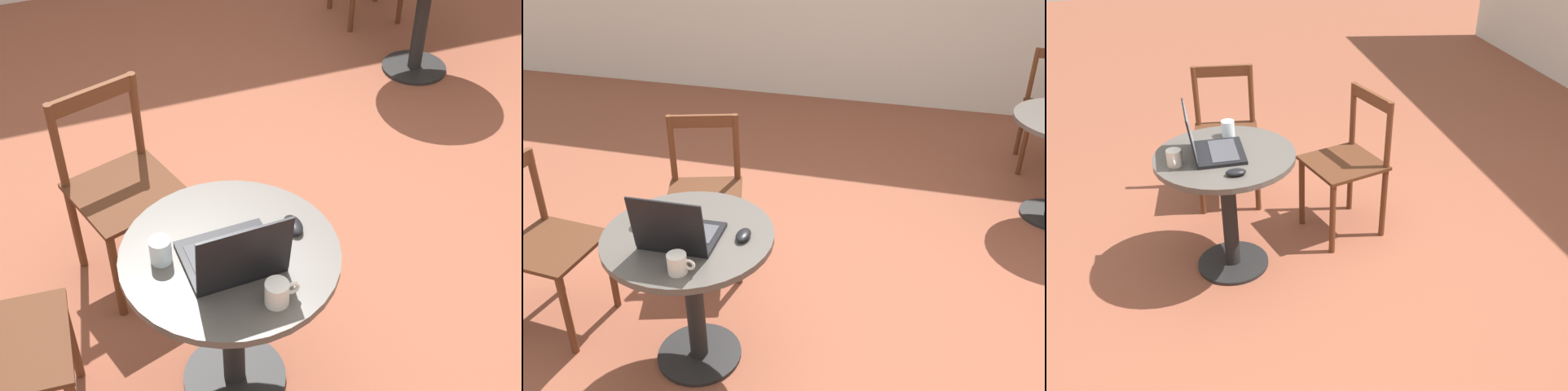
% 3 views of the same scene
% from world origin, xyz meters
% --- Properties ---
extents(ground_plane, '(16.00, 16.00, 0.00)m').
position_xyz_m(ground_plane, '(0.00, 0.00, 0.00)').
color(ground_plane, brown).
extents(cafe_table_near, '(0.73, 0.73, 0.70)m').
position_xyz_m(cafe_table_near, '(-0.47, -0.39, 0.53)').
color(cafe_table_near, black).
rests_on(cafe_table_near, ground_plane).
extents(chair_near_back, '(0.51, 0.51, 0.87)m').
position_xyz_m(chair_near_back, '(-0.71, 0.35, 0.45)').
color(chair_near_back, '#562D19').
rests_on(chair_near_back, ground_plane).
extents(chair_near_left, '(0.44, 0.44, 0.87)m').
position_xyz_m(chair_near_left, '(-1.27, -0.32, 0.45)').
color(chair_near_left, '#562D19').
rests_on(chair_near_left, ground_plane).
extents(laptop, '(0.31, 0.29, 0.26)m').
position_xyz_m(laptop, '(-0.48, -0.46, 0.75)').
color(laptop, black).
rests_on(laptop, cafe_table_near).
extents(mouse, '(0.06, 0.10, 0.03)m').
position_xyz_m(mouse, '(-0.24, -0.36, 0.72)').
color(mouse, black).
rests_on(mouse, cafe_table_near).
extents(mug, '(0.11, 0.08, 0.08)m').
position_xyz_m(mug, '(-0.40, -0.64, 0.74)').
color(mug, silver).
rests_on(mug, cafe_table_near).
extents(drinking_glass, '(0.07, 0.07, 0.09)m').
position_xyz_m(drinking_glass, '(-0.69, -0.35, 0.75)').
color(drinking_glass, silver).
rests_on(drinking_glass, cafe_table_near).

